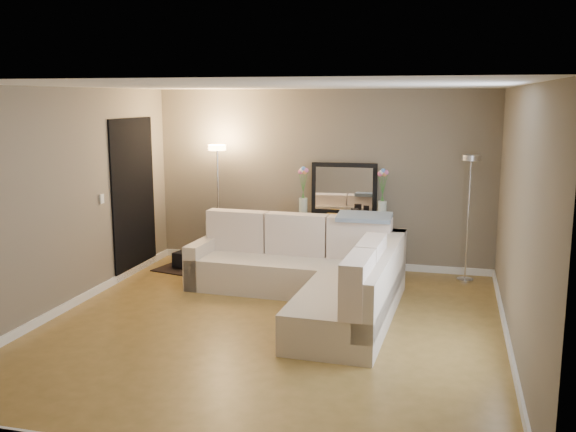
% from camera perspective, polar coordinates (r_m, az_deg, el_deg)
% --- Properties ---
extents(floor, '(5.00, 5.50, 0.01)m').
position_cam_1_polar(floor, '(7.13, -1.63, -9.92)').
color(floor, olive).
rests_on(floor, ground).
extents(ceiling, '(5.00, 5.50, 0.01)m').
position_cam_1_polar(ceiling, '(6.68, -1.75, 11.56)').
color(ceiling, white).
rests_on(ceiling, ground).
extents(wall_back, '(5.00, 0.02, 2.60)m').
position_cam_1_polar(wall_back, '(9.43, 2.97, 3.30)').
color(wall_back, '#756B5A').
rests_on(wall_back, ground).
extents(wall_front, '(5.00, 0.02, 2.60)m').
position_cam_1_polar(wall_front, '(4.27, -12.06, -5.83)').
color(wall_front, '#756B5A').
rests_on(wall_front, ground).
extents(wall_left, '(0.02, 5.50, 2.60)m').
position_cam_1_polar(wall_left, '(7.85, -19.58, 1.24)').
color(wall_left, '#756B5A').
rests_on(wall_left, ground).
extents(wall_right, '(0.02, 5.50, 2.60)m').
position_cam_1_polar(wall_right, '(6.56, 19.90, -0.52)').
color(wall_right, '#756B5A').
rests_on(wall_right, ground).
extents(baseboard_back, '(5.00, 0.03, 0.10)m').
position_cam_1_polar(baseboard_back, '(9.65, 2.87, -4.10)').
color(baseboard_back, white).
rests_on(baseboard_back, ground).
extents(baseboard_left, '(0.03, 5.50, 0.10)m').
position_cam_1_polar(baseboard_left, '(8.12, -18.89, -7.51)').
color(baseboard_left, white).
rests_on(baseboard_left, ground).
extents(baseboard_right, '(0.03, 5.50, 0.10)m').
position_cam_1_polar(baseboard_right, '(6.89, 19.04, -10.77)').
color(baseboard_right, white).
rests_on(baseboard_right, ground).
extents(doorway, '(0.02, 1.20, 2.20)m').
position_cam_1_polar(doorway, '(9.30, -13.54, 1.68)').
color(doorway, black).
rests_on(doorway, ground).
extents(switch_plate, '(0.02, 0.08, 0.12)m').
position_cam_1_polar(switch_plate, '(8.56, -16.22, 1.47)').
color(switch_plate, white).
rests_on(switch_plate, ground).
extents(sectional_sofa, '(2.78, 2.74, 0.97)m').
position_cam_1_polar(sectional_sofa, '(7.87, 2.33, -5.16)').
color(sectional_sofa, beige).
rests_on(sectional_sofa, floor).
extents(throw_blanket, '(0.70, 0.41, 0.09)m').
position_cam_1_polar(throw_blanket, '(8.27, 6.80, -0.07)').
color(throw_blanket, gray).
rests_on(throw_blanket, sectional_sofa).
extents(console_table, '(1.34, 0.39, 0.82)m').
position_cam_1_polar(console_table, '(9.22, 4.28, -2.17)').
color(console_table, black).
rests_on(console_table, floor).
extents(leaning_mirror, '(0.94, 0.07, 0.74)m').
position_cam_1_polar(leaning_mirror, '(9.24, 5.00, 2.45)').
color(leaning_mirror, black).
rests_on(leaning_mirror, console_table).
extents(table_decor, '(0.57, 0.13, 0.13)m').
position_cam_1_polar(table_decor, '(9.10, 4.77, 0.12)').
color(table_decor, orange).
rests_on(table_decor, console_table).
extents(flower_vase_left, '(0.15, 0.13, 0.70)m').
position_cam_1_polar(flower_vase_left, '(9.18, 1.36, 1.92)').
color(flower_vase_left, silver).
rests_on(flower_vase_left, console_table).
extents(flower_vase_right, '(0.15, 0.13, 0.70)m').
position_cam_1_polar(flower_vase_right, '(9.03, 8.39, 1.66)').
color(flower_vase_right, silver).
rests_on(flower_vase_right, console_table).
extents(floor_lamp_lit, '(0.31, 0.31, 1.80)m').
position_cam_1_polar(floor_lamp_lit, '(9.49, -6.26, 3.12)').
color(floor_lamp_lit, silver).
rests_on(floor_lamp_lit, floor).
extents(floor_lamp_unlit, '(0.25, 0.25, 1.73)m').
position_cam_1_polar(floor_lamp_unlit, '(8.93, 15.83, 2.01)').
color(floor_lamp_unlit, silver).
rests_on(floor_lamp_unlit, floor).
extents(charcoal_rug, '(1.34, 1.12, 0.02)m').
position_cam_1_polar(charcoal_rug, '(9.52, -7.74, -4.65)').
color(charcoal_rug, black).
rests_on(charcoal_rug, floor).
extents(black_bag, '(0.38, 0.30, 0.22)m').
position_cam_1_polar(black_bag, '(9.52, -9.06, -3.85)').
color(black_bag, black).
rests_on(black_bag, charcoal_rug).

